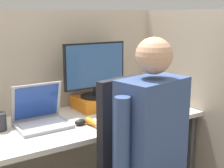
{
  "coord_description": "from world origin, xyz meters",
  "views": [
    {
      "loc": [
        -0.86,
        -1.41,
        1.38
      ],
      "look_at": [
        0.16,
        0.16,
        0.96
      ],
      "focal_mm": 50.0,
      "sensor_mm": 36.0,
      "label": 1
    }
  ],
  "objects": [
    {
      "name": "monitor",
      "position": [
        0.23,
        0.5,
        1.0
      ],
      "size": [
        0.48,
        0.22,
        0.39
      ],
      "color": "black",
      "rests_on": "paper_box"
    },
    {
      "name": "paper_box",
      "position": [
        0.23,
        0.49,
        0.76
      ],
      "size": [
        0.29,
        0.25,
        0.08
      ],
      "color": "orange",
      "rests_on": "desk"
    },
    {
      "name": "stapler",
      "position": [
        0.73,
        0.23,
        0.74
      ],
      "size": [
        0.04,
        0.15,
        0.06
      ],
      "color": "#2D2D33",
      "rests_on": "desk"
    },
    {
      "name": "cubicle_panel_right",
      "position": [
        0.85,
        0.26,
        0.71
      ],
      "size": [
        0.04,
        1.27,
        1.42
      ],
      "color": "tan",
      "rests_on": "ground"
    },
    {
      "name": "desk",
      "position": [
        0.0,
        0.32,
        0.55
      ],
      "size": [
        1.64,
        0.64,
        0.71
      ],
      "color": "beige",
      "rests_on": "ground"
    },
    {
      "name": "laptop",
      "position": [
        -0.24,
        0.35,
        0.77
      ],
      "size": [
        0.31,
        0.25,
        0.26
      ],
      "color": "#99999E",
      "rests_on": "desk"
    },
    {
      "name": "cubicle_panel_back",
      "position": [
        0.0,
        0.66,
        0.71
      ],
      "size": [
        2.14,
        0.04,
        1.42
      ],
      "color": "tan",
      "rests_on": "ground"
    },
    {
      "name": "person",
      "position": [
        0.08,
        -0.36,
        0.74
      ],
      "size": [
        0.47,
        0.45,
        1.28
      ],
      "color": "#282D4C",
      "rests_on": "ground"
    },
    {
      "name": "pen_cup",
      "position": [
        -0.47,
        0.4,
        0.77
      ],
      "size": [
        0.08,
        0.08,
        0.11
      ],
      "color": "#28282D",
      "rests_on": "desk"
    },
    {
      "name": "carrot_toy",
      "position": [
        0.02,
        0.15,
        0.74
      ],
      "size": [
        0.05,
        0.16,
        0.05
      ],
      "color": "orange",
      "rests_on": "desk"
    },
    {
      "name": "mouse",
      "position": [
        -0.03,
        0.23,
        0.73
      ],
      "size": [
        0.07,
        0.05,
        0.04
      ],
      "color": "black",
      "rests_on": "desk"
    }
  ]
}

